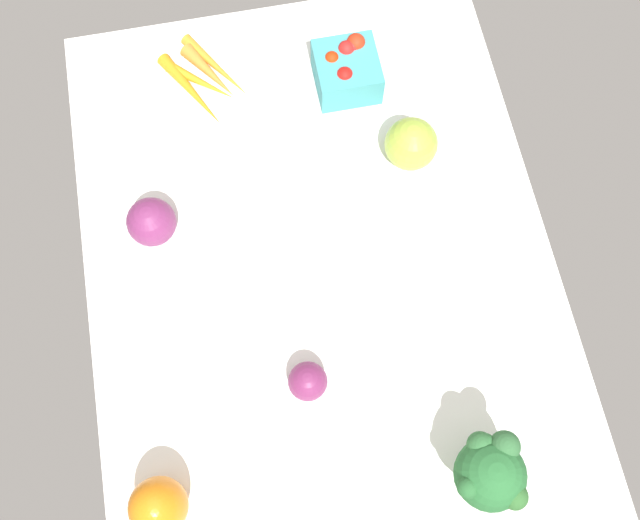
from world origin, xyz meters
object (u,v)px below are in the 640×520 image
(bell_pepper_orange, at_px, (158,507))
(red_onion_center, at_px, (151,222))
(carrot_bunch, at_px, (204,79))
(berry_basket, at_px, (347,70))
(red_onion_near_basket, at_px, (308,381))
(heirloom_tomato_green, at_px, (411,144))
(broccoli_head, at_px, (490,472))

(bell_pepper_orange, distance_m, red_onion_center, 0.44)
(carrot_bunch, distance_m, berry_basket, 0.25)
(red_onion_center, distance_m, red_onion_near_basket, 0.36)
(heirloom_tomato_green, bearing_deg, carrot_bunch, -123.45)
(bell_pepper_orange, relative_size, carrot_bunch, 0.51)
(heirloom_tomato_green, height_order, red_onion_near_basket, heirloom_tomato_green)
(heirloom_tomato_green, relative_size, broccoli_head, 0.65)
(carrot_bunch, distance_m, broccoli_head, 0.81)
(bell_pepper_orange, relative_size, red_onion_center, 1.27)
(bell_pepper_orange, bearing_deg, heirloom_tomato_green, 135.75)
(heirloom_tomato_green, distance_m, berry_basket, 0.18)
(heirloom_tomato_green, bearing_deg, bell_pepper_orange, -44.25)
(broccoli_head, bearing_deg, berry_basket, -175.62)
(broccoli_head, distance_m, red_onion_near_basket, 0.29)
(berry_basket, bearing_deg, bell_pepper_orange, -31.54)
(heirloom_tomato_green, relative_size, red_onion_center, 1.12)
(red_onion_center, distance_m, carrot_bunch, 0.30)
(red_onion_near_basket, bearing_deg, broccoli_head, 50.92)
(red_onion_center, xyz_separation_m, red_onion_near_basket, (0.30, 0.20, -0.01))
(red_onion_center, height_order, broccoli_head, broccoli_head)
(red_onion_center, height_order, carrot_bunch, red_onion_center)
(heirloom_tomato_green, height_order, red_onion_center, heirloom_tomato_green)
(berry_basket, bearing_deg, broccoli_head, 4.38)
(bell_pepper_orange, distance_m, carrot_bunch, 0.72)
(bell_pepper_orange, relative_size, red_onion_near_basket, 1.70)
(carrot_bunch, xyz_separation_m, berry_basket, (0.05, 0.25, 0.03))
(broccoli_head, bearing_deg, red_onion_center, -138.61)
(broccoli_head, bearing_deg, carrot_bunch, -157.97)
(red_onion_near_basket, bearing_deg, heirloom_tomato_green, 145.73)
(berry_basket, relative_size, red_onion_near_basket, 1.81)
(bell_pepper_orange, xyz_separation_m, berry_basket, (-0.66, 0.40, -0.01))
(bell_pepper_orange, height_order, heirloom_tomato_green, bell_pepper_orange)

